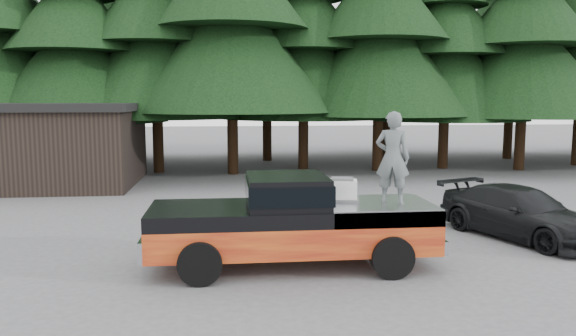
{
  "coord_description": "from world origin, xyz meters",
  "views": [
    {
      "loc": [
        -1.32,
        -11.46,
        3.49
      ],
      "look_at": [
        -0.04,
        0.0,
        2.05
      ],
      "focal_mm": 35.0,
      "sensor_mm": 36.0,
      "label": 1
    }
  ],
  "objects": [
    {
      "name": "ground",
      "position": [
        0.0,
        0.0,
        0.0
      ],
      "size": [
        120.0,
        120.0,
        0.0
      ],
      "primitive_type": "plane",
      "color": "#4C4C4E",
      "rests_on": "ground"
    },
    {
      "name": "pickup_truck",
      "position": [
        0.02,
        -0.17,
        0.67
      ],
      "size": [
        6.0,
        2.04,
        1.33
      ],
      "primitive_type": null,
      "color": "#D35B19",
      "rests_on": "ground"
    },
    {
      "name": "truck_cab",
      "position": [
        -0.08,
        -0.17,
        1.62
      ],
      "size": [
        1.66,
        1.9,
        0.59
      ],
      "primitive_type": "cube",
      "color": "black",
      "rests_on": "pickup_truck"
    },
    {
      "name": "air_compressor",
      "position": [
        1.12,
        0.06,
        1.54
      ],
      "size": [
        0.7,
        0.62,
        0.42
      ],
      "primitive_type": "cube",
      "rotation": [
        0.0,
        0.0,
        -0.2
      ],
      "color": "white",
      "rests_on": "pickup_truck"
    },
    {
      "name": "man_on_bed",
      "position": [
        2.07,
        -0.36,
        2.28
      ],
      "size": [
        0.81,
        0.68,
        1.9
      ],
      "primitive_type": "imported",
      "rotation": [
        0.0,
        0.0,
        2.77
      ],
      "color": "#545B5B",
      "rests_on": "pickup_truck"
    },
    {
      "name": "parked_car",
      "position": [
        5.99,
        1.62,
        0.64
      ],
      "size": [
        3.28,
        4.76,
        1.28
      ],
      "primitive_type": "imported",
      "rotation": [
        0.0,
        0.0,
        0.38
      ],
      "color": "black",
      "rests_on": "ground"
    },
    {
      "name": "utility_building",
      "position": [
        -9.0,
        12.0,
        1.67
      ],
      "size": [
        8.4,
        6.4,
        3.3
      ],
      "color": "black",
      "rests_on": "ground"
    },
    {
      "name": "treeline",
      "position": [
        0.42,
        17.2,
        7.72
      ],
      "size": [
        60.15,
        16.05,
        17.5
      ],
      "color": "black",
      "rests_on": "ground"
    }
  ]
}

